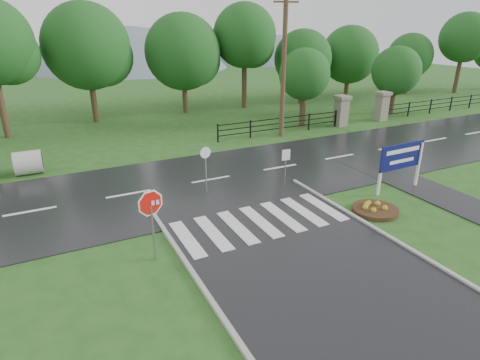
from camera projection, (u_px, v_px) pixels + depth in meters
ground at (346, 296)px, 11.40m from camera, size 120.00×120.00×0.00m
main_road at (211, 180)px, 19.72m from camera, size 90.00×8.00×0.04m
walkway at (434, 193)px, 18.25m from camera, size 2.20×11.00×0.04m
crosswalk at (260, 221)px, 15.54m from camera, size 6.50×2.80×0.02m
pillar_west at (341, 110)px, 29.68m from camera, size 1.00×1.00×2.24m
pillar_east at (382, 105)px, 31.34m from camera, size 1.00×1.00×2.24m
fence_west at (281, 124)px, 27.66m from camera, size 9.58×0.08×1.20m
fence_east at (470, 100)px, 35.96m from camera, size 20.58×0.08×1.20m
hills at (114, 157)px, 72.66m from camera, size 102.00×48.00×48.00m
treeline at (155, 120)px, 31.79m from camera, size 83.20×5.20×10.00m
stop_sign at (151, 209)px, 12.48m from camera, size 1.13×0.32×2.61m
estate_billboard at (402, 159)px, 17.98m from camera, size 2.58×0.13×2.26m
flower_bed at (375, 209)px, 16.37m from camera, size 1.84×1.84×0.37m
reg_sign_small at (286, 160)px, 18.36m from camera, size 0.42×0.06×1.87m
reg_sign_round at (206, 164)px, 17.71m from camera, size 0.51×0.09×2.20m
utility_pole_east at (284, 66)px, 25.70m from camera, size 1.61×0.42×9.11m
entrance_tree_left at (305, 75)px, 28.98m from camera, size 3.70×3.70×5.59m
entrance_tree_right at (396, 71)px, 32.84m from camera, size 3.94×3.94×5.51m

